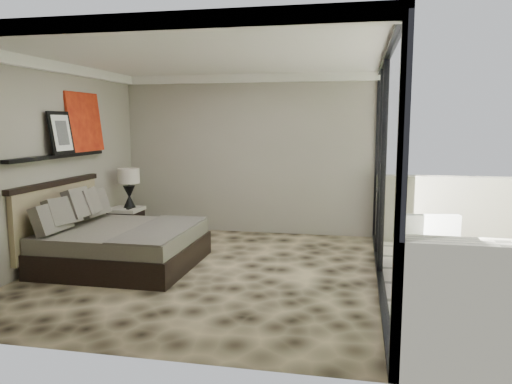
% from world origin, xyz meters
% --- Properties ---
extents(floor, '(5.00, 5.00, 0.00)m').
position_xyz_m(floor, '(0.00, 0.00, 0.00)').
color(floor, black).
rests_on(floor, ground).
extents(ceiling, '(4.50, 5.00, 0.02)m').
position_xyz_m(ceiling, '(0.00, 0.00, 2.79)').
color(ceiling, silver).
rests_on(ceiling, back_wall).
extents(back_wall, '(4.50, 0.02, 2.80)m').
position_xyz_m(back_wall, '(0.00, 2.49, 1.40)').
color(back_wall, gray).
rests_on(back_wall, floor).
extents(left_wall, '(0.02, 5.00, 2.80)m').
position_xyz_m(left_wall, '(-2.24, 0.00, 1.40)').
color(left_wall, gray).
rests_on(left_wall, floor).
extents(glass_wall, '(0.08, 5.00, 2.80)m').
position_xyz_m(glass_wall, '(2.25, 0.00, 1.40)').
color(glass_wall, white).
rests_on(glass_wall, floor).
extents(terrace_slab, '(3.00, 5.00, 0.12)m').
position_xyz_m(terrace_slab, '(3.75, 0.00, -0.06)').
color(terrace_slab, beige).
rests_on(terrace_slab, ground).
extents(picture_ledge, '(0.12, 2.20, 0.05)m').
position_xyz_m(picture_ledge, '(-2.18, 0.10, 1.50)').
color(picture_ledge, black).
rests_on(picture_ledge, left_wall).
extents(bed, '(2.01, 1.94, 1.11)m').
position_xyz_m(bed, '(-1.31, 0.03, 0.33)').
color(bed, black).
rests_on(bed, floor).
extents(nightstand, '(0.64, 0.64, 0.52)m').
position_xyz_m(nightstand, '(-1.96, 1.63, 0.26)').
color(nightstand, black).
rests_on(nightstand, floor).
extents(table_lamp, '(0.37, 0.37, 0.67)m').
position_xyz_m(table_lamp, '(-1.90, 1.67, 0.95)').
color(table_lamp, black).
rests_on(table_lamp, nightstand).
extents(abstract_canvas, '(0.13, 0.90, 0.90)m').
position_xyz_m(abstract_canvas, '(-2.19, 0.84, 1.97)').
color(abstract_canvas, '#B6350F').
rests_on(abstract_canvas, picture_ledge).
extents(framed_print, '(0.11, 0.50, 0.60)m').
position_xyz_m(framed_print, '(-2.14, 0.12, 1.82)').
color(framed_print, black).
rests_on(framed_print, picture_ledge).
extents(lounger, '(1.14, 1.90, 0.70)m').
position_xyz_m(lounger, '(3.02, 0.21, 0.22)').
color(lounger, silver).
rests_on(lounger, terrace_slab).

